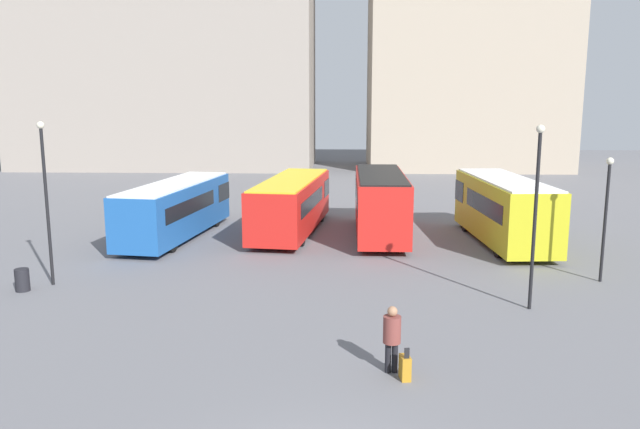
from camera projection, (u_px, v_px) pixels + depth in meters
name	position (u px, v px, depth m)	size (l,w,h in m)	color
building_block_right	(468.00, 5.00, 63.06)	(19.76, 12.70, 32.94)	tan
bus_0	(177.00, 208.00, 32.19)	(3.80, 10.19, 2.87)	#1E56A3
bus_1	(292.00, 203.00, 33.52)	(3.79, 10.49, 2.90)	red
bus_2	(380.00, 202.00, 32.43)	(2.57, 9.34, 3.31)	red
bus_3	(504.00, 208.00, 30.88)	(3.21, 9.41, 3.24)	gold
traveler	(392.00, 333.00, 16.15)	(0.53, 0.53, 1.80)	black
suitcase	(405.00, 367.00, 15.88)	(0.30, 0.45, 0.91)	#B27A1E
lamp_post_0	(606.00, 208.00, 23.99)	(0.28, 0.28, 4.89)	black
lamp_post_1	(46.00, 191.00, 23.44)	(0.28, 0.28, 6.26)	black
lamp_post_2	(536.00, 204.00, 20.65)	(0.28, 0.28, 6.24)	black
trash_bin	(22.00, 280.00, 23.22)	(0.52, 0.52, 0.85)	black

